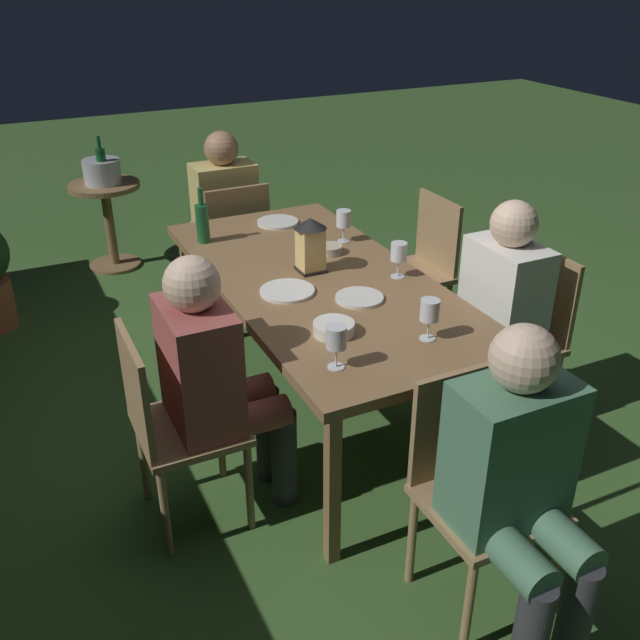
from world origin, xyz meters
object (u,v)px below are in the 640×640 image
Objects in this scene: person_in_cream at (492,310)px; plate_b at (359,298)px; chair_side_right_a at (171,421)px; chair_head_far at (234,242)px; bowl_bread at (330,249)px; dining_table at (320,287)px; wine_glass_b at (399,253)px; ice_bucket at (102,170)px; chair_head_near at (477,481)px; person_in_mustard at (222,210)px; person_in_rust at (217,376)px; wine_glass_a at (430,312)px; plate_a at (287,291)px; wine_glass_c at (344,220)px; wine_glass_d at (336,339)px; plate_c at (278,222)px; bowl_olives at (334,328)px; chair_side_left_b at (419,264)px; green_bottle_on_table at (202,222)px; lantern_centerpiece at (310,242)px; side_table at (108,212)px; chair_side_left_a at (521,330)px; person_in_green at (520,480)px.

person_in_cream is 0.64m from plate_b.
chair_side_right_a and chair_head_far have the same top height.
dining_table is at bearing 145.10° from bowl_bread.
person_in_cream is at bearing -124.12° from dining_table.
wine_glass_b is 2.68m from ice_bucket.
person_in_mustard is (2.68, 0.00, 0.15)m from chair_head_near.
person_in_rust is 0.86m from wine_glass_a.
wine_glass_c is at bearing -48.81° from plate_a.
dining_table is at bearing 10.06° from wine_glass_a.
wine_glass_d is 1.58m from plate_c.
dining_table is 11.96× the size of bowl_olives.
chair_side_left_b is at bearing -43.90° from wine_glass_d.
dining_table is 6.86× the size of green_bottle_on_table.
plate_c is (-0.67, -0.11, 0.12)m from person_in_mustard.
lantern_centerpiece reaches higher than ice_bucket.
wine_glass_b is at bearing -160.30° from side_table.
wine_glass_a is at bearing 116.40° from person_in_cream.
chair_side_right_a is 0.80m from plate_a.
green_bottle_on_table is at bearing 47.06° from chair_side_left_a.
wine_glass_b is at bearing -14.39° from person_in_green.
plate_a and plate_b have the same top height.
chair_head_near reaches higher than bowl_bread.
bowl_bread is at bearing -6.68° from chair_head_near.
wine_glass_a is at bearing 177.12° from bowl_bread.
person_in_green reaches higher than wine_glass_d.
chair_side_left_a is 1.37× the size of side_table.
plate_a is (1.16, 0.20, 0.27)m from chair_head_near.
side_table is at bearing 5.05° from wine_glass_d.
chair_side_left_b is at bearing -113.28° from plate_c.
wine_glass_c reaches higher than side_table.
plate_c is (1.48, 0.02, -0.11)m from wine_glass_a.
wine_glass_a is 0.27× the size of side_table.
person_in_mustard is at bearing 24.42° from chair_side_left_a.
ice_bucket reaches higher than wine_glass_a.
lantern_centerpiece is 0.64m from bowl_olives.
dining_table is 0.56m from bowl_olives.
person_in_rust and person_in_mustard have the same top height.
lantern_centerpiece is (0.54, 0.86, 0.41)m from chair_side_left_a.
ice_bucket is (2.81, 1.23, 0.10)m from person_in_cream.
chair_side_right_a is 1.28m from wine_glass_b.
person_in_mustard reaches higher than wine_glass_a.
chair_side_left_b reaches higher than plate_c.
plate_b is at bearing -79.90° from chair_side_right_a.
green_bottle_on_table is 1.74× the size of bowl_olives.
green_bottle_on_table is at bearing 42.00° from person_in_cream.
green_bottle_on_table is 0.73m from wine_glass_c.
chair_head_far is 6.75× the size of bowl_bread.
wine_glass_b is at bearing -54.72° from bowl_olives.
chair_side_left_a is 0.76× the size of person_in_mustard.
dining_table is 5.79× the size of ice_bucket.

